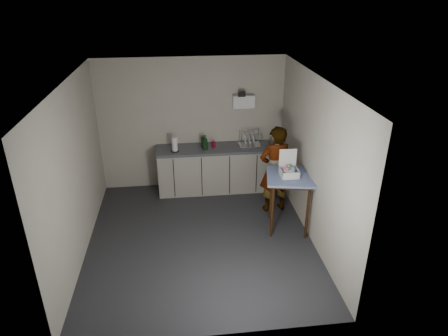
{
  "coord_description": "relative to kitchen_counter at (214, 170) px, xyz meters",
  "views": [
    {
      "loc": [
        -0.26,
        -5.45,
        3.85
      ],
      "look_at": [
        0.45,
        0.45,
        1.05
      ],
      "focal_mm": 32.0,
      "sensor_mm": 36.0,
      "label": 1
    }
  ],
  "objects": [
    {
      "name": "dish_rack",
      "position": [
        0.7,
        0.02,
        0.55
      ],
      "size": [
        0.42,
        0.32,
        0.29
      ],
      "color": "silver",
      "rests_on": "kitchen_counter"
    },
    {
      "name": "bakery_box",
      "position": [
        1.07,
        -1.52,
        0.65
      ],
      "size": [
        0.29,
        0.3,
        0.4
      ],
      "rotation": [
        0.0,
        0.0,
        -0.02
      ],
      "color": "white",
      "rests_on": "side_table"
    },
    {
      "name": "wall_right",
      "position": [
        1.39,
        -1.7,
        0.87
      ],
      "size": [
        0.02,
        4.0,
        2.6
      ],
      "primitive_type": "cube",
      "color": "#BAB0A2",
      "rests_on": "ground"
    },
    {
      "name": "ceiling",
      "position": [
        -0.4,
        -1.7,
        2.17
      ],
      "size": [
        3.6,
        4.0,
        0.01
      ],
      "primitive_type": "cube",
      "color": "white",
      "rests_on": "wall_back"
    },
    {
      "name": "dark_bottle",
      "position": [
        -0.22,
        0.02,
        0.6
      ],
      "size": [
        0.07,
        0.07,
        0.23
      ],
      "primitive_type": "cylinder",
      "color": "black",
      "rests_on": "kitchen_counter"
    },
    {
      "name": "side_table",
      "position": [
        1.1,
        -1.54,
        0.44
      ],
      "size": [
        0.9,
        0.9,
        0.99
      ],
      "rotation": [
        0.0,
        0.0,
        -0.2
      ],
      "color": "#371F0C",
      "rests_on": "ground"
    },
    {
      "name": "paper_towel",
      "position": [
        -0.75,
        -0.1,
        0.61
      ],
      "size": [
        0.16,
        0.16,
        0.28
      ],
      "color": "black",
      "rests_on": "kitchen_counter"
    },
    {
      "name": "wall_left",
      "position": [
        -2.19,
        -1.7,
        0.87
      ],
      "size": [
        0.02,
        4.0,
        2.6
      ],
      "primitive_type": "cube",
      "color": "#BAB0A2",
      "rests_on": "ground"
    },
    {
      "name": "standing_man",
      "position": [
        1.0,
        -0.91,
        0.38
      ],
      "size": [
        0.64,
        0.47,
        1.62
      ],
      "primitive_type": "imported",
      "rotation": [
        0.0,
        0.0,
        3.3
      ],
      "color": "#B2A593",
      "rests_on": "ground"
    },
    {
      "name": "soap_bottle",
      "position": [
        -0.18,
        -0.07,
        0.63
      ],
      "size": [
        0.15,
        0.15,
        0.29
      ],
      "primitive_type": "imported",
      "rotation": [
        0.0,
        0.0,
        0.48
      ],
      "color": "black",
      "rests_on": "kitchen_counter"
    },
    {
      "name": "ground",
      "position": [
        -0.4,
        -1.7,
        -0.43
      ],
      "size": [
        4.0,
        4.0,
        0.0
      ],
      "primitive_type": "plane",
      "color": "#27282C",
      "rests_on": "ground"
    },
    {
      "name": "soda_can",
      "position": [
        -0.0,
        0.0,
        0.54
      ],
      "size": [
        0.06,
        0.06,
        0.12
      ],
      "primitive_type": "cylinder",
      "color": "red",
      "rests_on": "kitchen_counter"
    },
    {
      "name": "wall_shelf",
      "position": [
        0.6,
        0.22,
        1.32
      ],
      "size": [
        0.42,
        0.18,
        0.37
      ],
      "color": "white",
      "rests_on": "ground"
    },
    {
      "name": "wall_back",
      "position": [
        -0.4,
        0.29,
        0.87
      ],
      "size": [
        3.6,
        0.02,
        2.6
      ],
      "primitive_type": "cube",
      "color": "#BAB0A2",
      "rests_on": "ground"
    },
    {
      "name": "kitchen_counter",
      "position": [
        0.0,
        0.0,
        0.0
      ],
      "size": [
        2.24,
        0.62,
        0.91
      ],
      "color": "black",
      "rests_on": "ground"
    }
  ]
}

